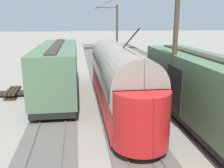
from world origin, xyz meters
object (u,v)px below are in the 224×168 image
Objects in this scene: boxcar_adjacent at (58,68)px; spare_tie_stack at (13,93)px; catenary_pole_foreground at (116,33)px; track_end_bumper at (131,63)px; boxcar_far_siding at (198,86)px; catenary_pole_mid_near at (173,52)px; vintage_streetcar at (118,75)px.

boxcar_adjacent is 4.07m from spare_tie_stack.
catenary_pole_foreground reaches higher than track_end_bumper.
boxcar_far_siding is at bearing 141.26° from boxcar_adjacent.
catenary_pole_mid_near is 4.35× the size of track_end_bumper.
track_end_bumper is (-8.43, -12.24, -1.76)m from boxcar_adjacent.
catenary_pole_mid_near reaches higher than vintage_streetcar.
catenary_pole_mid_near is 18.84m from track_end_bumper.
track_end_bumper is (-0.00, -18.99, -1.76)m from boxcar_far_siding.
catenary_pole_mid_near is at bearing 136.45° from vintage_streetcar.
vintage_streetcar is at bearing 81.60° from catenary_pole_foreground.
boxcar_far_siding is 19.07m from track_end_bumper.
catenary_pole_foreground reaches higher than boxcar_adjacent.
vintage_streetcar is 6.45× the size of spare_tie_stack.
vintage_streetcar is 16.42m from track_end_bumper.
boxcar_far_siding is at bearing 150.56° from spare_tie_stack.
spare_tie_stack is 17.14m from track_end_bumper.
catenary_pole_foreground is 4.35× the size of track_end_bumper.
track_end_bumper is at bearing -134.58° from spare_tie_stack.
vintage_streetcar is at bearing 75.05° from track_end_bumper.
spare_tie_stack is (10.61, -6.21, -3.83)m from catenary_pole_mid_near.
catenary_pole_foreground reaches higher than boxcar_far_siding.
track_end_bumper is (-1.42, -18.41, -3.70)m from catenary_pole_mid_near.
boxcar_far_siding is at bearing 157.82° from catenary_pole_mid_near.
catenary_pole_foreground is 19.02m from spare_tie_stack.
catenary_pole_foreground is (-2.79, -18.87, 1.85)m from vintage_streetcar.
boxcar_adjacent is 10.80m from boxcar_far_siding.
catenary_pole_mid_near is (1.42, -0.58, 1.93)m from boxcar_far_siding.
boxcar_adjacent is at bearing 179.53° from spare_tie_stack.
spare_tie_stack is at bearing -0.47° from boxcar_adjacent.
boxcar_far_siding is at bearing 142.49° from vintage_streetcar.
catenary_pole_mid_near is at bearing -22.18° from boxcar_far_siding.
boxcar_far_siding is 1.51× the size of catenary_pole_foreground.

